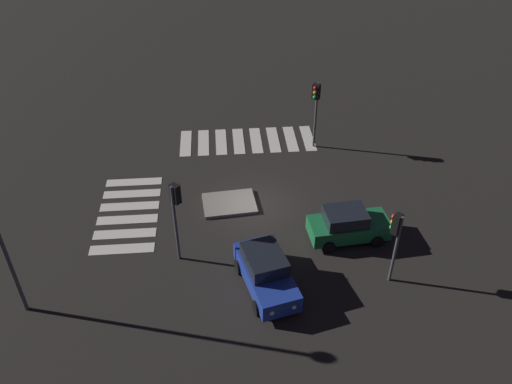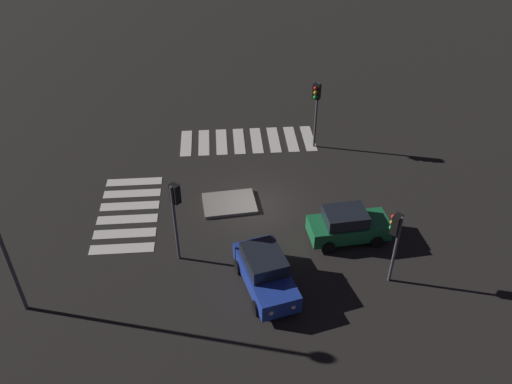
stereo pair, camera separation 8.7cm
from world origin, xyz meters
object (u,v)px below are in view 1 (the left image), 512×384
(traffic_island, at_px, (229,203))
(traffic_light_north, at_px, (176,204))
(car_green, at_px, (348,225))
(car_blue, at_px, (266,272))
(traffic_light_west, at_px, (396,232))
(traffic_light_south, at_px, (316,100))

(traffic_island, distance_m, traffic_light_north, 5.65)
(car_green, bearing_deg, traffic_island, 145.78)
(car_blue, height_order, car_green, car_blue)
(traffic_light_west, distance_m, traffic_light_north, 9.83)
(traffic_island, bearing_deg, car_green, 150.97)
(traffic_island, height_order, traffic_light_north, traffic_light_north)
(traffic_island, bearing_deg, traffic_light_west, 138.93)
(car_blue, xyz_separation_m, traffic_light_north, (3.90, -2.26, 2.36))
(traffic_light_north, bearing_deg, car_blue, -73.10)
(traffic_light_south, xyz_separation_m, traffic_light_west, (-1.50, 11.77, -0.49))
(car_green, distance_m, traffic_light_west, 3.76)
(car_green, bearing_deg, traffic_light_west, -72.14)
(car_blue, bearing_deg, traffic_island, 178.56)
(traffic_island, bearing_deg, car_blue, 102.77)
(traffic_light_south, distance_m, traffic_light_north, 12.50)
(car_green, xyz_separation_m, traffic_light_south, (0.25, -8.83, 2.48))
(traffic_light_south, bearing_deg, traffic_island, -9.86)
(car_blue, xyz_separation_m, car_green, (-4.43, -2.98, -0.05))
(traffic_light_west, height_order, traffic_light_north, traffic_light_north)
(car_green, bearing_deg, traffic_light_north, 179.70)
(car_blue, height_order, traffic_light_west, traffic_light_west)
(traffic_island, height_order, traffic_light_west, traffic_light_west)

